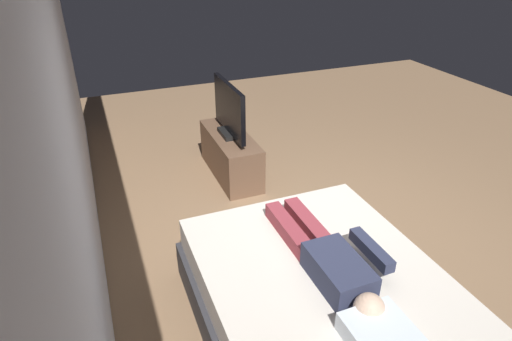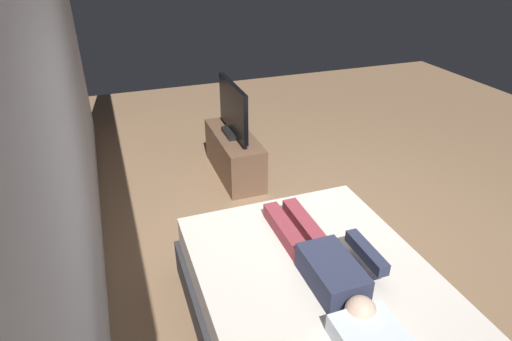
{
  "view_description": "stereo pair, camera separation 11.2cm",
  "coord_description": "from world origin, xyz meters",
  "px_view_note": "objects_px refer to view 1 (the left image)",
  "views": [
    {
      "loc": [
        -2.66,
        1.76,
        2.46
      ],
      "look_at": [
        0.34,
        0.57,
        0.69
      ],
      "focal_mm": 30.28,
      "sensor_mm": 36.0,
      "label": 1
    },
    {
      "loc": [
        -2.7,
        1.66,
        2.46
      ],
      "look_at": [
        0.34,
        0.57,
        0.69
      ],
      "focal_mm": 30.28,
      "sensor_mm": 36.0,
      "label": 2
    }
  ],
  "objects_px": {
    "bed": "(321,304)",
    "person": "(329,259)",
    "tv_stand": "(231,155)",
    "tv": "(229,111)",
    "remote": "(367,240)"
  },
  "relations": [
    {
      "from": "tv",
      "to": "tv_stand",
      "type": "bearing_deg",
      "value": 0.0
    },
    {
      "from": "tv_stand",
      "to": "remote",
      "type": "bearing_deg",
      "value": -172.56
    },
    {
      "from": "person",
      "to": "tv_stand",
      "type": "height_order",
      "value": "person"
    },
    {
      "from": "bed",
      "to": "person",
      "type": "xyz_separation_m",
      "value": [
        0.03,
        -0.05,
        0.36
      ]
    },
    {
      "from": "remote",
      "to": "tv",
      "type": "bearing_deg",
      "value": 7.44
    },
    {
      "from": "person",
      "to": "tv_stand",
      "type": "distance_m",
      "value": 2.38
    },
    {
      "from": "person",
      "to": "remote",
      "type": "bearing_deg",
      "value": -69.53
    },
    {
      "from": "person",
      "to": "remote",
      "type": "xyz_separation_m",
      "value": [
        0.15,
        -0.4,
        -0.07
      ]
    },
    {
      "from": "tv_stand",
      "to": "bed",
      "type": "bearing_deg",
      "value": 176.04
    },
    {
      "from": "bed",
      "to": "remote",
      "type": "distance_m",
      "value": 0.56
    },
    {
      "from": "bed",
      "to": "tv",
      "type": "bearing_deg",
      "value": -3.96
    },
    {
      "from": "remote",
      "to": "tv_stand",
      "type": "height_order",
      "value": "remote"
    },
    {
      "from": "person",
      "to": "remote",
      "type": "distance_m",
      "value": 0.44
    },
    {
      "from": "person",
      "to": "tv_stand",
      "type": "bearing_deg",
      "value": -2.85
    },
    {
      "from": "bed",
      "to": "tv_stand",
      "type": "height_order",
      "value": "bed"
    }
  ]
}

